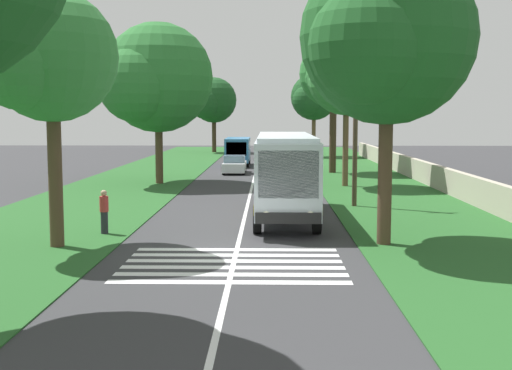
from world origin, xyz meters
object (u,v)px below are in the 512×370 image
object	(u,v)px
trailing_car_1	(235,165)
utility_pole	(355,125)
roadside_tree_left_2	(49,61)
roadside_tree_right_0	(344,78)
roadside_tree_right_2	(383,42)
roadside_tree_left_0	(156,81)
trailing_minibus_0	(238,149)
roadside_tree_left_1	(212,101)
coach_bus	(285,170)
pedestrian	(104,211)
trailing_car_0	(278,172)
roadside_tree_right_1	(313,98)
roadside_tree_right_3	(332,76)

from	to	relation	value
trailing_car_1	utility_pole	size ratio (longest dim) A/B	0.55
roadside_tree_left_2	roadside_tree_right_0	size ratio (longest dim) A/B	0.91
trailing_car_1	roadside_tree_right_2	world-z (taller)	roadside_tree_right_2
roadside_tree_left_0	roadside_tree_right_0	bearing A→B (deg)	-98.00
roadside_tree_left_0	roadside_tree_right_2	world-z (taller)	roadside_tree_left_0
roadside_tree_right_2	trailing_minibus_0	bearing A→B (deg)	10.27
roadside_tree_left_1	roadside_tree_right_2	distance (m)	60.41
utility_pole	roadside_tree_right_2	bearing A→B (deg)	177.86
coach_bus	roadside_tree_right_0	distance (m)	14.93
roadside_tree_right_2	pedestrian	bearing A→B (deg)	80.05
trailing_car_0	roadside_tree_right_0	world-z (taller)	roadside_tree_right_0
utility_pole	pedestrian	size ratio (longest dim) A/B	4.65
trailing_minibus_0	roadside_tree_right_1	distance (m)	16.30
roadside_tree_left_0	roadside_tree_left_1	size ratio (longest dim) A/B	1.16
roadside_tree_right_0	utility_pole	size ratio (longest dim) A/B	1.22
roadside_tree_left_2	roadside_tree_right_1	world-z (taller)	roadside_tree_right_1
roadside_tree_left_2	trailing_car_1	bearing A→B (deg)	-9.03
roadside_tree_right_0	roadside_tree_left_0	bearing A→B (deg)	82.00
trailing_car_1	roadside_tree_right_2	distance (m)	30.74
roadside_tree_left_1	roadside_tree_left_2	distance (m)	60.08
trailing_minibus_0	roadside_tree_right_2	world-z (taller)	roadside_tree_right_2
trailing_car_1	roadside_tree_left_1	world-z (taller)	roadside_tree_left_1
pedestrian	roadside_tree_left_0	bearing A→B (deg)	3.56
trailing_minibus_0	coach_bus	bearing A→B (deg)	-173.55
trailing_car_0	roadside_tree_right_3	world-z (taller)	roadside_tree_right_3
coach_bus	roadside_tree_left_0	distance (m)	17.97
roadside_tree_left_0	roadside_tree_right_3	xyz separation A→B (m)	(8.62, -12.52, 0.84)
trailing_minibus_0	roadside_tree_left_1	distance (m)	22.96
trailing_car_1	roadside_tree_left_2	xyz separation A→B (m)	(-29.99, 4.77, 5.75)
roadside_tree_left_0	trailing_minibus_0	bearing A→B (deg)	-16.40
coach_bus	roadside_tree_left_2	world-z (taller)	roadside_tree_left_2
pedestrian	utility_pole	bearing A→B (deg)	-52.54
roadside_tree_left_2	utility_pole	size ratio (longest dim) A/B	1.12
roadside_tree_right_1	roadside_tree_right_2	distance (m)	50.88
trailing_car_0	roadside_tree_left_1	world-z (taller)	roadside_tree_left_1
trailing_minibus_0	roadside_tree_right_0	distance (m)	20.06
pedestrian	roadside_tree_right_2	bearing A→B (deg)	-99.95
trailing_car_0	trailing_minibus_0	distance (m)	15.36
trailing_car_0	roadside_tree_right_1	size ratio (longest dim) A/B	0.47
roadside_tree_right_2	roadside_tree_right_3	xyz separation A→B (m)	(29.93, -1.04, 0.58)
roadside_tree_right_0	utility_pole	world-z (taller)	roadside_tree_right_0
roadside_tree_right_1	roadside_tree_right_2	world-z (taller)	roadside_tree_right_2
trailing_car_0	roadside_tree_left_0	bearing A→B (deg)	97.48
roadside_tree_right_1	trailing_car_0	bearing A→B (deg)	171.58
trailing_car_1	roadside_tree_right_1	xyz separation A→B (m)	(21.55, -7.54, 5.79)
roadside_tree_right_0	utility_pole	distance (m)	10.05
trailing_car_0	pedestrian	xyz separation A→B (m)	(-20.58, 6.93, 0.24)
roadside_tree_right_0	roadside_tree_right_2	bearing A→B (deg)	177.53
roadside_tree_left_0	utility_pole	bearing A→B (deg)	-133.79
trailing_minibus_0	roadside_tree_left_1	size ratio (longest dim) A/B	0.65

